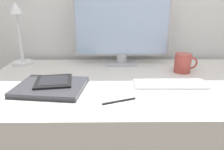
% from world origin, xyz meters
% --- Properties ---
extents(desk, '(1.43, 0.77, 0.74)m').
position_xyz_m(desk, '(0.00, 0.13, 0.37)').
color(desk, silver).
rests_on(desk, ground_plane).
extents(monitor, '(0.56, 0.11, 0.44)m').
position_xyz_m(monitor, '(-0.02, 0.40, 0.97)').
color(monitor, '#B7B7BC').
rests_on(monitor, desk).
extents(keyboard, '(0.34, 0.11, 0.01)m').
position_xyz_m(keyboard, '(0.20, 0.06, 0.75)').
color(keyboard, silver).
rests_on(keyboard, desk).
extents(laptop, '(0.32, 0.27, 0.02)m').
position_xyz_m(laptop, '(-0.35, 0.01, 0.75)').
color(laptop, '#232328').
rests_on(laptop, desk).
extents(ereader, '(0.18, 0.19, 0.01)m').
position_xyz_m(ereader, '(-0.35, 0.04, 0.77)').
color(ereader, black).
rests_on(ereader, laptop).
extents(desk_lamp, '(0.12, 0.12, 0.37)m').
position_xyz_m(desk_lamp, '(-0.63, 0.41, 0.94)').
color(desk_lamp, white).
rests_on(desk_lamp, desk).
extents(coffee_mug, '(0.13, 0.09, 0.10)m').
position_xyz_m(coffee_mug, '(0.31, 0.25, 0.79)').
color(coffee_mug, '#B7473D').
rests_on(coffee_mug, desk).
extents(pen, '(0.14, 0.06, 0.01)m').
position_xyz_m(pen, '(-0.05, -0.11, 0.74)').
color(pen, black).
rests_on(pen, desk).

